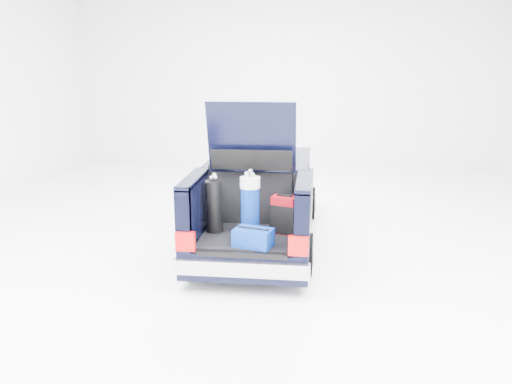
# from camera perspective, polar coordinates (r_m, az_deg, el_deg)

# --- Properties ---
(ground) EXTENTS (14.00, 14.00, 0.00)m
(ground) POSITION_cam_1_polar(r_m,az_deg,el_deg) (9.29, 0.36, -5.20)
(ground) COLOR white
(ground) RESTS_ON ground
(car) EXTENTS (1.87, 4.65, 2.47)m
(car) POSITION_cam_1_polar(r_m,az_deg,el_deg) (9.19, 0.44, -1.02)
(car) COLOR black
(car) RESTS_ON ground
(red_suitcase) EXTENTS (0.39, 0.32, 0.57)m
(red_suitcase) POSITION_cam_1_polar(r_m,az_deg,el_deg) (7.75, 2.99, -2.42)
(red_suitcase) COLOR maroon
(red_suitcase) RESTS_ON car
(black_golf_bag) EXTENTS (0.33, 0.34, 0.85)m
(black_golf_bag) POSITION_cam_1_polar(r_m,az_deg,el_deg) (7.78, -4.40, -1.49)
(black_golf_bag) COLOR black
(black_golf_bag) RESTS_ON car
(blue_golf_bag) EXTENTS (0.33, 0.33, 0.95)m
(blue_golf_bag) POSITION_cam_1_polar(r_m,az_deg,el_deg) (7.64, -0.62, -1.41)
(blue_golf_bag) COLOR black
(blue_golf_bag) RESTS_ON car
(blue_duffel) EXTENTS (0.57, 0.45, 0.26)m
(blue_duffel) POSITION_cam_1_polar(r_m,az_deg,el_deg) (7.25, -0.29, -4.81)
(blue_duffel) COLOR navy
(blue_duffel) RESTS_ON car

